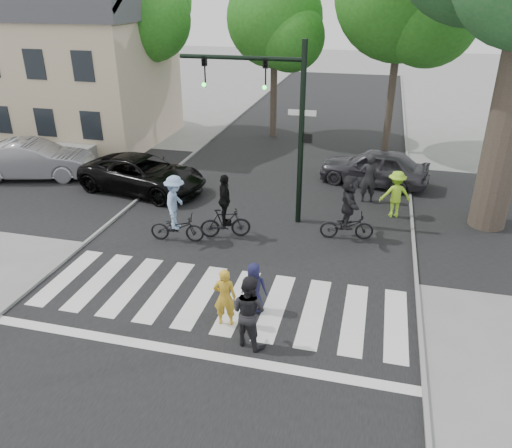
# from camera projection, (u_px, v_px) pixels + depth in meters

# --- Properties ---
(ground) EXTENTS (120.00, 120.00, 0.00)m
(ground) POSITION_uv_depth(u_px,v_px,m) (206.00, 321.00, 12.19)
(ground) COLOR gray
(ground) RESTS_ON ground
(road_stem) EXTENTS (10.00, 70.00, 0.01)m
(road_stem) POSITION_uv_depth(u_px,v_px,m) (256.00, 233.00, 16.57)
(road_stem) COLOR black
(road_stem) RESTS_ON ground
(road_cross) EXTENTS (70.00, 10.00, 0.01)m
(road_cross) POSITION_uv_depth(u_px,v_px,m) (275.00, 199.00, 19.20)
(road_cross) COLOR black
(road_cross) RESTS_ON ground
(curb_left) EXTENTS (0.10, 70.00, 0.10)m
(curb_left) POSITION_uv_depth(u_px,v_px,m) (118.00, 216.00, 17.66)
(curb_left) COLOR gray
(curb_left) RESTS_ON ground
(curb_right) EXTENTS (0.10, 70.00, 0.10)m
(curb_right) POSITION_uv_depth(u_px,v_px,m) (414.00, 249.00, 15.44)
(curb_right) COLOR gray
(curb_right) RESTS_ON ground
(crosswalk) EXTENTS (10.00, 3.85, 0.01)m
(crosswalk) POSITION_uv_depth(u_px,v_px,m) (215.00, 305.00, 12.77)
(crosswalk) COLOR silver
(crosswalk) RESTS_ON ground
(traffic_signal) EXTENTS (4.45, 0.29, 6.00)m
(traffic_signal) POSITION_uv_depth(u_px,v_px,m) (276.00, 108.00, 15.87)
(traffic_signal) COLOR black
(traffic_signal) RESTS_ON ground
(bg_tree_0) EXTENTS (5.46, 5.20, 8.97)m
(bg_tree_0) POSITION_uv_depth(u_px,v_px,m) (57.00, 13.00, 26.59)
(bg_tree_0) COLOR brown
(bg_tree_0) RESTS_ON ground
(bg_tree_1) EXTENTS (6.09, 5.80, 9.80)m
(bg_tree_1) POSITION_uv_depth(u_px,v_px,m) (138.00, 4.00, 24.81)
(bg_tree_1) COLOR brown
(bg_tree_1) RESTS_ON ground
(bg_tree_2) EXTENTS (5.04, 4.80, 8.40)m
(bg_tree_2) POSITION_uv_depth(u_px,v_px,m) (279.00, 23.00, 24.65)
(bg_tree_2) COLOR brown
(bg_tree_2) RESTS_ON ground
(house) EXTENTS (8.40, 8.10, 8.82)m
(house) POSITION_uv_depth(u_px,v_px,m) (80.00, 65.00, 25.33)
(house) COLOR beige
(house) RESTS_ON ground
(pedestrian_woman) EXTENTS (0.60, 0.44, 1.51)m
(pedestrian_woman) POSITION_uv_depth(u_px,v_px,m) (225.00, 297.00, 11.77)
(pedestrian_woman) COLOR gold
(pedestrian_woman) RESTS_ON ground
(pedestrian_child) EXTENTS (0.70, 0.49, 1.34)m
(pedestrian_child) POSITION_uv_depth(u_px,v_px,m) (254.00, 288.00, 12.29)
(pedestrian_child) COLOR #191A3E
(pedestrian_child) RESTS_ON ground
(pedestrian_adult) EXTENTS (1.04, 0.93, 1.77)m
(pedestrian_adult) POSITION_uv_depth(u_px,v_px,m) (249.00, 311.00, 11.05)
(pedestrian_adult) COLOR black
(pedestrian_adult) RESTS_ON ground
(cyclist_left) EXTENTS (1.79, 1.20, 2.19)m
(cyclist_left) POSITION_uv_depth(u_px,v_px,m) (176.00, 213.00, 15.67)
(cyclist_left) COLOR black
(cyclist_left) RESTS_ON ground
(cyclist_mid) EXTENTS (1.69, 1.07, 2.13)m
(cyclist_mid) POSITION_uv_depth(u_px,v_px,m) (225.00, 212.00, 15.95)
(cyclist_mid) COLOR black
(cyclist_mid) RESTS_ON ground
(cyclist_right) EXTENTS (1.77, 1.65, 2.16)m
(cyclist_right) POSITION_uv_depth(u_px,v_px,m) (348.00, 211.00, 15.80)
(cyclist_right) COLOR black
(cyclist_right) RESTS_ON ground
(car_suv) EXTENTS (5.44, 3.22, 1.42)m
(car_suv) POSITION_uv_depth(u_px,v_px,m) (143.00, 174.00, 19.67)
(car_suv) COLOR black
(car_suv) RESTS_ON ground
(car_silver) EXTENTS (5.13, 2.98, 1.60)m
(car_silver) POSITION_uv_depth(u_px,v_px,m) (34.00, 160.00, 21.03)
(car_silver) COLOR gray
(car_silver) RESTS_ON ground
(car_grey) EXTENTS (4.61, 2.50, 1.49)m
(car_grey) POSITION_uv_depth(u_px,v_px,m) (374.00, 167.00, 20.37)
(car_grey) COLOR #37363C
(car_grey) RESTS_ON ground
(bystander_hivis) EXTENTS (1.20, 0.85, 1.69)m
(bystander_hivis) POSITION_uv_depth(u_px,v_px,m) (396.00, 194.00, 17.42)
(bystander_hivis) COLOR #9DE328
(bystander_hivis) RESTS_ON ground
(bystander_dark) EXTENTS (0.77, 0.59, 1.87)m
(bystander_dark) POSITION_uv_depth(u_px,v_px,m) (368.00, 178.00, 18.60)
(bystander_dark) COLOR black
(bystander_dark) RESTS_ON ground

